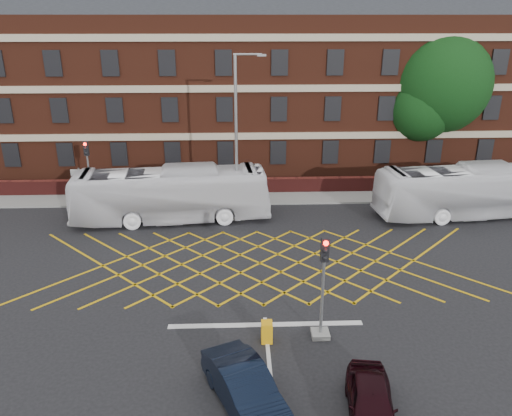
{
  "coord_description": "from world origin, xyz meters",
  "views": [
    {
      "loc": [
        -1.02,
        -20.9,
        11.83
      ],
      "look_at": [
        -0.21,
        1.5,
        3.24
      ],
      "focal_mm": 35.0,
      "sensor_mm": 36.0,
      "label": 1
    }
  ],
  "objects_px": {
    "car_maroon": "(371,403)",
    "utility_cabinet": "(267,332)",
    "car_navy": "(245,388)",
    "street_lamp": "(238,164)",
    "traffic_light_near": "(322,297)",
    "traffic_light_far": "(90,178)",
    "direction_signs": "(80,180)",
    "bus_right": "(469,191)",
    "bus_left": "(171,194)",
    "deciduous_tree": "(437,90)"
  },
  "relations": [
    {
      "from": "car_maroon",
      "to": "utility_cabinet",
      "type": "distance_m",
      "value": 5.12
    },
    {
      "from": "car_navy",
      "to": "street_lamp",
      "type": "height_order",
      "value": "street_lamp"
    },
    {
      "from": "traffic_light_near",
      "to": "traffic_light_far",
      "type": "distance_m",
      "value": 20.45
    },
    {
      "from": "car_maroon",
      "to": "street_lamp",
      "type": "xyz_separation_m",
      "value": [
        -4.09,
        17.07,
        2.89
      ]
    },
    {
      "from": "car_navy",
      "to": "utility_cabinet",
      "type": "xyz_separation_m",
      "value": [
        0.89,
        3.41,
        -0.27
      ]
    },
    {
      "from": "traffic_light_far",
      "to": "direction_signs",
      "type": "xyz_separation_m",
      "value": [
        -0.97,
        0.87,
        -0.39
      ]
    },
    {
      "from": "bus_right",
      "to": "traffic_light_near",
      "type": "distance_m",
      "value": 16.82
    },
    {
      "from": "car_maroon",
      "to": "traffic_light_near",
      "type": "xyz_separation_m",
      "value": [
        -0.88,
        4.39,
        1.14
      ]
    },
    {
      "from": "bus_left",
      "to": "street_lamp",
      "type": "relative_size",
      "value": 1.21
    },
    {
      "from": "bus_left",
      "to": "traffic_light_far",
      "type": "bearing_deg",
      "value": 55.89
    },
    {
      "from": "bus_right",
      "to": "direction_signs",
      "type": "height_order",
      "value": "bus_right"
    },
    {
      "from": "bus_right",
      "to": "car_navy",
      "type": "relative_size",
      "value": 2.76
    },
    {
      "from": "traffic_light_near",
      "to": "traffic_light_far",
      "type": "xyz_separation_m",
      "value": [
        -13.12,
        15.69,
        0.0
      ]
    },
    {
      "from": "utility_cabinet",
      "to": "car_navy",
      "type": "bearing_deg",
      "value": -104.62
    },
    {
      "from": "traffic_light_far",
      "to": "car_maroon",
      "type": "bearing_deg",
      "value": -55.11
    },
    {
      "from": "car_navy",
      "to": "direction_signs",
      "type": "height_order",
      "value": "direction_signs"
    },
    {
      "from": "bus_left",
      "to": "car_maroon",
      "type": "bearing_deg",
      "value": -159.13
    },
    {
      "from": "bus_right",
      "to": "direction_signs",
      "type": "xyz_separation_m",
      "value": [
        -25.38,
        4.09,
        -0.26
      ]
    },
    {
      "from": "bus_left",
      "to": "car_navy",
      "type": "relative_size",
      "value": 2.82
    },
    {
      "from": "car_maroon",
      "to": "direction_signs",
      "type": "bearing_deg",
      "value": 133.78
    },
    {
      "from": "deciduous_tree",
      "to": "utility_cabinet",
      "type": "bearing_deg",
      "value": -122.84
    },
    {
      "from": "car_navy",
      "to": "traffic_light_far",
      "type": "distance_m",
      "value": 21.86
    },
    {
      "from": "traffic_light_far",
      "to": "bus_left",
      "type": "bearing_deg",
      "value": -29.07
    },
    {
      "from": "street_lamp",
      "to": "direction_signs",
      "type": "distance_m",
      "value": 11.75
    },
    {
      "from": "bus_left",
      "to": "utility_cabinet",
      "type": "bearing_deg",
      "value": -162.94
    },
    {
      "from": "car_navy",
      "to": "utility_cabinet",
      "type": "height_order",
      "value": "car_navy"
    },
    {
      "from": "deciduous_tree",
      "to": "traffic_light_near",
      "type": "distance_m",
      "value": 25.53
    },
    {
      "from": "car_maroon",
      "to": "direction_signs",
      "type": "xyz_separation_m",
      "value": [
        -14.97,
        20.96,
        0.76
      ]
    },
    {
      "from": "bus_left",
      "to": "bus_right",
      "type": "height_order",
      "value": "bus_left"
    },
    {
      "from": "car_navy",
      "to": "traffic_light_near",
      "type": "distance_m",
      "value": 4.88
    },
    {
      "from": "bus_right",
      "to": "car_navy",
      "type": "xyz_separation_m",
      "value": [
        -14.31,
        -16.15,
        -0.94
      ]
    },
    {
      "from": "car_navy",
      "to": "direction_signs",
      "type": "distance_m",
      "value": 23.08
    },
    {
      "from": "traffic_light_near",
      "to": "street_lamp",
      "type": "distance_m",
      "value": 13.19
    },
    {
      "from": "bus_left",
      "to": "traffic_light_near",
      "type": "distance_m",
      "value": 14.44
    },
    {
      "from": "traffic_light_far",
      "to": "car_navy",
      "type": "bearing_deg",
      "value": -62.47
    },
    {
      "from": "car_maroon",
      "to": "direction_signs",
      "type": "height_order",
      "value": "direction_signs"
    },
    {
      "from": "street_lamp",
      "to": "direction_signs",
      "type": "bearing_deg",
      "value": 160.36
    },
    {
      "from": "bus_left",
      "to": "direction_signs",
      "type": "bearing_deg",
      "value": 53.78
    },
    {
      "from": "bus_right",
      "to": "deciduous_tree",
      "type": "relative_size",
      "value": 1.07
    },
    {
      "from": "bus_right",
      "to": "street_lamp",
      "type": "xyz_separation_m",
      "value": [
        -14.49,
        0.2,
        1.87
      ]
    },
    {
      "from": "car_navy",
      "to": "direction_signs",
      "type": "relative_size",
      "value": 1.94
    },
    {
      "from": "street_lamp",
      "to": "car_navy",
      "type": "bearing_deg",
      "value": -89.37
    },
    {
      "from": "bus_left",
      "to": "deciduous_tree",
      "type": "height_order",
      "value": "deciduous_tree"
    },
    {
      "from": "bus_left",
      "to": "street_lamp",
      "type": "distance_m",
      "value": 4.49
    },
    {
      "from": "bus_left",
      "to": "car_maroon",
      "type": "xyz_separation_m",
      "value": [
        8.18,
        -16.85,
        -1.05
      ]
    },
    {
      "from": "traffic_light_far",
      "to": "direction_signs",
      "type": "distance_m",
      "value": 1.36
    },
    {
      "from": "bus_left",
      "to": "car_maroon",
      "type": "height_order",
      "value": "bus_left"
    },
    {
      "from": "traffic_light_far",
      "to": "utility_cabinet",
      "type": "xyz_separation_m",
      "value": [
        10.98,
        -15.95,
        -1.33
      ]
    },
    {
      "from": "traffic_light_near",
      "to": "deciduous_tree",
      "type": "bearing_deg",
      "value": 60.95
    },
    {
      "from": "direction_signs",
      "to": "utility_cabinet",
      "type": "height_order",
      "value": "direction_signs"
    }
  ]
}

